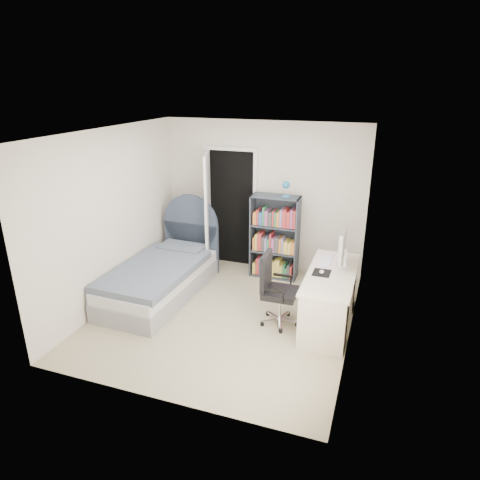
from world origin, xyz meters
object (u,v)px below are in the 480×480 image
(bookcase, at_px, (275,240))
(desk, at_px, (330,295))
(office_chair, at_px, (274,286))
(bed, at_px, (163,275))
(nightstand, at_px, (186,247))
(floor_lamp, at_px, (205,235))

(bookcase, bearing_deg, desk, -47.90)
(bookcase, relative_size, office_chair, 1.65)
(desk, bearing_deg, bookcase, 132.10)
(bed, distance_m, bookcase, 1.89)
(nightstand, height_order, desk, desk)
(bookcase, height_order, desk, bookcase)
(desk, bearing_deg, bed, 179.41)
(nightstand, distance_m, desk, 2.87)
(nightstand, bearing_deg, floor_lamp, 32.02)
(bed, distance_m, floor_lamp, 1.29)
(bed, height_order, desk, bed)
(nightstand, distance_m, floor_lamp, 0.40)
(floor_lamp, bearing_deg, nightstand, -147.98)
(nightstand, height_order, bookcase, bookcase)
(bed, xyz_separation_m, bookcase, (1.45, 1.17, 0.34))
(bed, relative_size, office_chair, 2.21)
(bed, bearing_deg, desk, -0.59)
(bookcase, relative_size, desk, 1.07)
(desk, bearing_deg, floor_lamp, 151.53)
(bookcase, height_order, office_chair, bookcase)
(bed, height_order, nightstand, bed)
(nightstand, xyz_separation_m, bookcase, (1.57, 0.10, 0.29))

